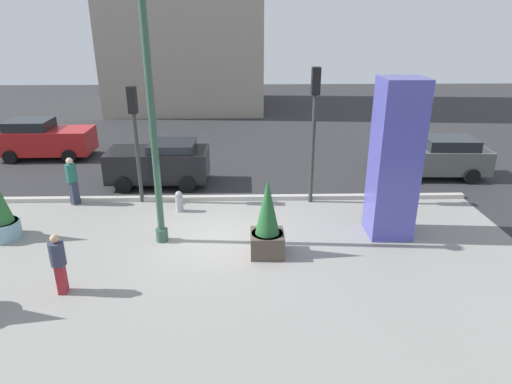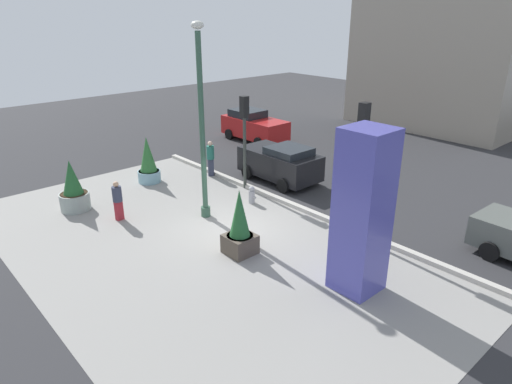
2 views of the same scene
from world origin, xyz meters
TOP-DOWN VIEW (x-y plane):
  - ground_plane at (0.00, 4.00)m, footprint 60.00×60.00m
  - plaza_pavement at (0.00, -2.00)m, footprint 18.00×10.00m
  - curb_strip at (0.00, 3.12)m, footprint 18.00×0.24m
  - lamp_post at (-1.65, -0.08)m, footprint 0.44×0.44m
  - art_pillar_blue at (5.26, 0.26)m, footprint 1.24×1.24m
  - potted_plant_by_pillar at (-5.68, -3.62)m, footprint 1.17×1.17m
  - potted_plant_mid_plaza at (-6.51, 0.22)m, footprint 1.05×1.05m
  - potted_plant_near_right at (1.47, -0.96)m, footprint 0.93×0.93m
  - fire_hydrant at (-1.42, 2.12)m, footprint 0.36×0.26m
  - traffic_light_corner at (3.24, 2.88)m, footprint 0.28×0.42m
  - traffic_light_far_side at (-2.91, 3.04)m, footprint 0.28×0.42m
  - car_passing_lane at (-2.52, 4.89)m, footprint 3.93×2.12m
  - car_intersection at (-8.68, 8.73)m, footprint 4.32×2.12m
  - pedestrian_on_sidewalk at (-5.26, 2.88)m, footprint 0.50×0.50m
  - pedestrian_crossing at (-3.60, -2.74)m, footprint 0.41×0.41m

SIDE VIEW (x-z plane):
  - ground_plane at x=0.00m, z-range 0.00..0.00m
  - plaza_pavement at x=0.00m, z-range -0.01..0.01m
  - curb_strip at x=0.00m, z-range 0.00..0.16m
  - fire_hydrant at x=-1.42m, z-range -0.01..0.74m
  - potted_plant_by_pillar at x=-5.68m, z-range -0.21..1.89m
  - pedestrian_crossing at x=-3.60m, z-range 0.08..1.66m
  - car_passing_lane at x=-2.52m, z-range 0.03..1.78m
  - car_intersection at x=-8.68m, z-range 0.00..1.84m
  - potted_plant_mid_plaza at x=-6.51m, z-range -0.15..2.03m
  - potted_plant_near_right at x=1.47m, z-range -0.17..2.09m
  - pedestrian_on_sidewalk at x=-5.26m, z-range 0.10..1.84m
  - art_pillar_blue at x=5.26m, z-range 0.00..4.76m
  - traffic_light_far_side at x=-2.91m, z-range 0.76..4.91m
  - traffic_light_corner at x=3.24m, z-range 0.83..5.61m
  - lamp_post at x=-1.65m, z-range -0.09..7.12m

